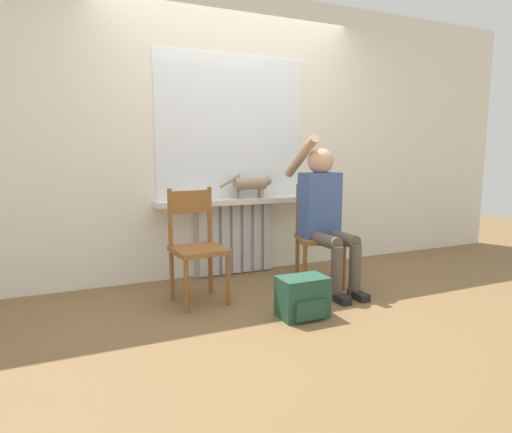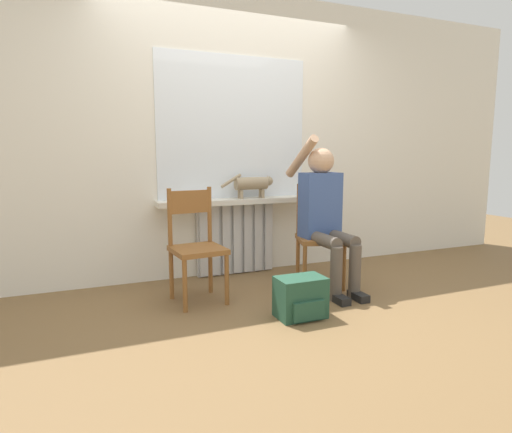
% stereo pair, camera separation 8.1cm
% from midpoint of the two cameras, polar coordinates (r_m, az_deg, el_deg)
% --- Properties ---
extents(ground_plane, '(12.00, 12.00, 0.00)m').
position_cam_midpoint_polar(ground_plane, '(3.31, 5.03, -12.56)').
color(ground_plane, brown).
extents(wall_with_window, '(7.00, 0.06, 2.70)m').
position_cam_midpoint_polar(wall_with_window, '(4.22, -2.60, 10.65)').
color(wall_with_window, white).
rests_on(wall_with_window, ground_plane).
extents(radiator, '(0.79, 0.08, 0.71)m').
position_cam_midpoint_polar(radiator, '(4.23, -2.15, -2.94)').
color(radiator, silver).
rests_on(radiator, ground_plane).
extents(windowsill, '(1.55, 0.23, 0.05)m').
position_cam_midpoint_polar(windowsill, '(4.11, -1.86, 2.07)').
color(windowsill, silver).
rests_on(windowsill, radiator).
extents(window_glass, '(1.49, 0.01, 1.35)m').
position_cam_midpoint_polar(window_glass, '(4.20, -2.44, 11.75)').
color(window_glass, white).
rests_on(window_glass, windowsill).
extents(chair_left, '(0.43, 0.43, 0.91)m').
position_cam_midpoint_polar(chair_left, '(3.45, -7.34, -3.70)').
color(chair_left, brown).
rests_on(chair_left, ground_plane).
extents(chair_right, '(0.50, 0.50, 0.91)m').
position_cam_midpoint_polar(chair_right, '(3.90, 9.05, -2.35)').
color(chair_right, brown).
rests_on(chair_right, ground_plane).
extents(person, '(0.36, 0.97, 1.34)m').
position_cam_midpoint_polar(person, '(3.77, 9.79, 0.86)').
color(person, brown).
rests_on(person, ground_plane).
extents(cat, '(0.54, 0.12, 0.24)m').
position_cam_midpoint_polar(cat, '(4.13, 0.12, 4.40)').
color(cat, '#9E896B').
rests_on(cat, windowsill).
extents(backpack, '(0.35, 0.26, 0.30)m').
position_cam_midpoint_polar(backpack, '(3.18, 6.73, -10.70)').
color(backpack, '#234C38').
rests_on(backpack, ground_plane).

